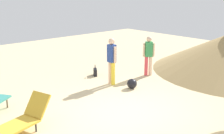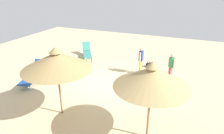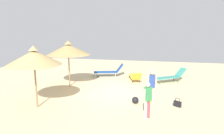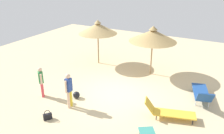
{
  "view_description": "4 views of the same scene",
  "coord_description": "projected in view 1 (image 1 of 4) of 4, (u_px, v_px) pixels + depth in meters",
  "views": [
    {
      "loc": [
        -4.86,
        5.01,
        3.28
      ],
      "look_at": [
        0.63,
        0.05,
        1.23
      ],
      "focal_mm": 45.38,
      "sensor_mm": 36.0,
      "label": 1
    },
    {
      "loc": [
        -8.81,
        -4.07,
        5.09
      ],
      "look_at": [
        0.17,
        -0.35,
        1.04
      ],
      "focal_mm": 32.32,
      "sensor_mm": 36.0,
      "label": 2
    },
    {
      "loc": [
        2.31,
        -11.15,
        3.64
      ],
      "look_at": [
        -0.09,
        -0.02,
        1.48
      ],
      "focal_mm": 32.57,
      "sensor_mm": 36.0,
      "label": 3
    },
    {
      "loc": [
        9.3,
        4.6,
        5.77
      ],
      "look_at": [
        -0.4,
        -0.6,
        1.16
      ],
      "focal_mm": 37.23,
      "sensor_mm": 36.0,
      "label": 4
    }
  ],
  "objects": [
    {
      "name": "ground",
      "position": [
        129.0,
        117.0,
        7.6
      ],
      "size": [
        24.0,
        24.0,
        0.1
      ],
      "primitive_type": "cube",
      "color": "beige"
    },
    {
      "name": "lounge_chair_front",
      "position": [
        13.0,
        125.0,
        6.39
      ],
      "size": [
        1.14,
        2.19,
        0.79
      ],
      "color": "gold",
      "rests_on": "ground"
    },
    {
      "name": "person_standing_near_left",
      "position": [
        112.0,
        59.0,
        9.79
      ],
      "size": [
        0.45,
        0.23,
        1.65
      ],
      "color": "yellow",
      "rests_on": "ground"
    },
    {
      "name": "person_standing_far_right",
      "position": [
        149.0,
        54.0,
        10.87
      ],
      "size": [
        0.34,
        0.37,
        1.53
      ],
      "color": "#D83F4C",
      "rests_on": "ground"
    },
    {
      "name": "handbag",
      "position": [
        95.0,
        72.0,
        11.02
      ],
      "size": [
        0.36,
        0.32,
        0.44
      ],
      "color": "black",
      "rests_on": "ground"
    },
    {
      "name": "beach_ball",
      "position": [
        132.0,
        84.0,
        9.59
      ],
      "size": [
        0.34,
        0.34,
        0.34
      ],
      "primitive_type": "sphere",
      "color": "black",
      "rests_on": "ground"
    }
  ]
}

